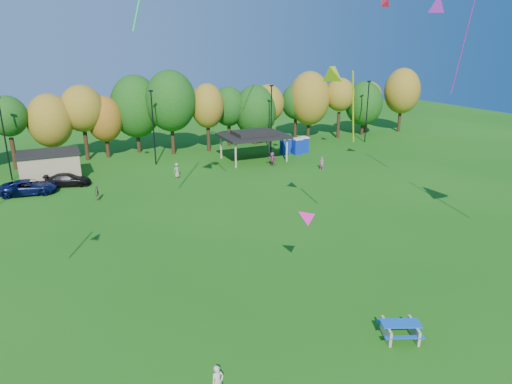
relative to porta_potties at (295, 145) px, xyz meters
name	(u,v)px	position (x,y,z in m)	size (l,w,h in m)	color
ground	(308,367)	(-20.69, -37.96, -1.10)	(160.00, 160.00, 0.00)	#19600F
tree_line	(120,112)	(-21.72, 7.56, 4.82)	(93.57, 10.55, 11.15)	black
lamp_posts	(153,125)	(-18.69, 2.04, 3.80)	(64.50, 0.25, 9.09)	black
utility_building	(50,166)	(-30.69, 0.04, 0.54)	(6.30, 4.30, 3.25)	tan
pavilion	(254,135)	(-6.69, -0.96, 2.13)	(8.20, 6.20, 3.77)	tan
porta_potties	(295,145)	(0.00, 0.00, 0.00)	(3.75, 2.09, 2.18)	#0D2BB1
picnic_table	(400,329)	(-15.24, -37.99, -0.59)	(2.49, 2.31, 0.87)	tan
kite_flyer	(218,382)	(-25.23, -37.99, -0.31)	(0.58, 0.38, 1.58)	beige
car_c	(29,187)	(-32.88, -4.17, -0.36)	(2.46, 5.33, 1.48)	#0B1443
car_d	(68,180)	(-29.14, -2.83, -0.43)	(1.86, 4.59, 1.33)	black
far_person_0	(97,193)	(-26.90, -9.21, -0.33)	(0.90, 0.37, 1.53)	olive
far_person_1	(177,170)	(-17.82, -4.65, -0.25)	(0.83, 0.54, 1.70)	gray
far_person_3	(322,163)	(-1.22, -8.56, -0.33)	(0.56, 0.37, 1.53)	#BD5984
far_person_5	(272,159)	(-5.82, -4.59, -0.23)	(1.61, 0.51, 1.73)	#9B406F
kite_0	(438,4)	(0.15, -22.65, 16.44)	(3.14, 4.60, 8.39)	purple
kite_2	(304,216)	(-17.59, -31.95, 3.90)	(1.55, 1.36, 1.32)	#EA0D88
kite_6	(384,2)	(0.74, -15.10, 17.13)	(1.22, 1.52, 1.46)	red
kite_11	(332,72)	(-13.53, -28.03, 11.63)	(2.97, 2.81, 5.56)	#CFD616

